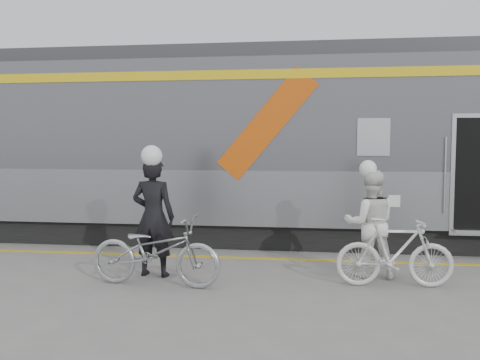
% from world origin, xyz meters
% --- Properties ---
extents(ground, '(90.00, 90.00, 0.00)m').
position_xyz_m(ground, '(0.00, 0.00, 0.00)').
color(ground, slate).
rests_on(ground, ground).
extents(train, '(24.00, 3.17, 4.10)m').
position_xyz_m(train, '(1.68, 4.19, 2.05)').
color(train, black).
rests_on(train, ground).
extents(safety_strip, '(24.00, 0.12, 0.01)m').
position_xyz_m(safety_strip, '(0.00, 2.15, 0.00)').
color(safety_strip, gold).
rests_on(safety_strip, ground).
extents(man, '(0.73, 0.51, 1.92)m').
position_xyz_m(man, '(-1.79, 0.73, 0.96)').
color(man, black).
rests_on(man, ground).
extents(bicycle_left, '(2.06, 0.86, 1.06)m').
position_xyz_m(bicycle_left, '(-1.59, 0.18, 0.53)').
color(bicycle_left, '#9D9FA4').
rests_on(bicycle_left, ground).
extents(woman, '(0.86, 0.69, 1.71)m').
position_xyz_m(woman, '(1.66, 1.13, 0.86)').
color(woman, white).
rests_on(woman, ground).
extents(bicycle_right, '(1.75, 0.57, 1.04)m').
position_xyz_m(bicycle_right, '(1.96, 0.58, 0.52)').
color(bicycle_right, silver).
rests_on(bicycle_right, ground).
extents(helmet_man, '(0.33, 0.33, 0.33)m').
position_xyz_m(helmet_man, '(-1.79, 0.73, 2.09)').
color(helmet_man, white).
rests_on(helmet_man, man).
extents(helmet_woman, '(0.27, 0.27, 0.27)m').
position_xyz_m(helmet_woman, '(1.66, 1.13, 1.85)').
color(helmet_woman, white).
rests_on(helmet_woman, woman).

